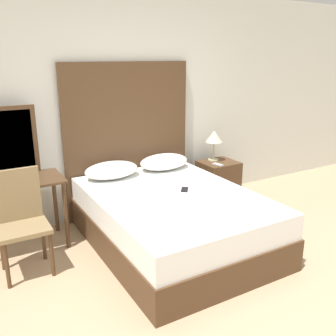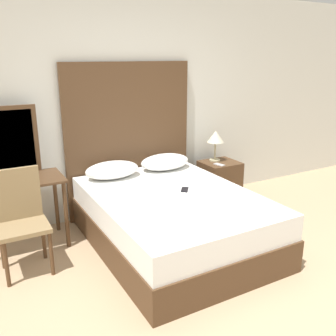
{
  "view_description": "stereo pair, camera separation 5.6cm",
  "coord_description": "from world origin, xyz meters",
  "px_view_note": "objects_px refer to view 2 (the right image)",
  "views": [
    {
      "loc": [
        -1.84,
        -1.85,
        1.94
      ],
      "look_at": [
        0.01,
        1.34,
        0.82
      ],
      "focal_mm": 40.0,
      "sensor_mm": 36.0,
      "label": 1
    },
    {
      "loc": [
        -1.79,
        -1.88,
        1.94
      ],
      "look_at": [
        0.01,
        1.34,
        0.82
      ],
      "focal_mm": 40.0,
      "sensor_mm": 36.0,
      "label": 2
    }
  ],
  "objects_px": {
    "table_lamp": "(216,138)",
    "phone_on_nightstand": "(219,165)",
    "chair": "(21,215)",
    "bed": "(173,220)",
    "nightstand": "(219,181)",
    "phone_on_bed": "(185,190)",
    "vanity_desk": "(16,192)"
  },
  "relations": [
    {
      "from": "bed",
      "to": "phone_on_bed",
      "type": "height_order",
      "value": "phone_on_bed"
    },
    {
      "from": "phone_on_bed",
      "to": "vanity_desk",
      "type": "height_order",
      "value": "vanity_desk"
    },
    {
      "from": "table_lamp",
      "to": "chair",
      "type": "xyz_separation_m",
      "value": [
        -2.6,
        -0.58,
        -0.33
      ]
    },
    {
      "from": "nightstand",
      "to": "table_lamp",
      "type": "distance_m",
      "value": 0.6
    },
    {
      "from": "bed",
      "to": "table_lamp",
      "type": "height_order",
      "value": "table_lamp"
    },
    {
      "from": "nightstand",
      "to": "chair",
      "type": "height_order",
      "value": "chair"
    },
    {
      "from": "vanity_desk",
      "to": "nightstand",
      "type": "bearing_deg",
      "value": 1.37
    },
    {
      "from": "bed",
      "to": "phone_on_nightstand",
      "type": "relative_size",
      "value": 13.0
    },
    {
      "from": "table_lamp",
      "to": "phone_on_nightstand",
      "type": "bearing_deg",
      "value": -109.25
    },
    {
      "from": "nightstand",
      "to": "vanity_desk",
      "type": "height_order",
      "value": "vanity_desk"
    },
    {
      "from": "bed",
      "to": "phone_on_nightstand",
      "type": "height_order",
      "value": "bed"
    },
    {
      "from": "table_lamp",
      "to": "phone_on_nightstand",
      "type": "height_order",
      "value": "table_lamp"
    },
    {
      "from": "vanity_desk",
      "to": "table_lamp",
      "type": "bearing_deg",
      "value": 3.31
    },
    {
      "from": "nightstand",
      "to": "phone_on_nightstand",
      "type": "bearing_deg",
      "value": -131.69
    },
    {
      "from": "bed",
      "to": "nightstand",
      "type": "xyz_separation_m",
      "value": [
        1.19,
        0.78,
        -0.01
      ]
    },
    {
      "from": "nightstand",
      "to": "chair",
      "type": "xyz_separation_m",
      "value": [
        -2.63,
        -0.49,
        0.27
      ]
    },
    {
      "from": "bed",
      "to": "phone_on_nightstand",
      "type": "xyz_separation_m",
      "value": [
        1.09,
        0.67,
        0.27
      ]
    },
    {
      "from": "phone_on_nightstand",
      "to": "table_lamp",
      "type": "bearing_deg",
      "value": 70.75
    },
    {
      "from": "vanity_desk",
      "to": "phone_on_bed",
      "type": "bearing_deg",
      "value": -23.26
    },
    {
      "from": "phone_on_nightstand",
      "to": "vanity_desk",
      "type": "bearing_deg",
      "value": 178.96
    },
    {
      "from": "phone_on_bed",
      "to": "chair",
      "type": "relative_size",
      "value": 0.17
    },
    {
      "from": "bed",
      "to": "phone_on_bed",
      "type": "bearing_deg",
      "value": 13.45
    },
    {
      "from": "table_lamp",
      "to": "vanity_desk",
      "type": "bearing_deg",
      "value": -176.69
    },
    {
      "from": "bed",
      "to": "phone_on_bed",
      "type": "xyz_separation_m",
      "value": [
        0.17,
        0.04,
        0.29
      ]
    },
    {
      "from": "phone_on_nightstand",
      "to": "chair",
      "type": "distance_m",
      "value": 2.56
    },
    {
      "from": "phone_on_bed",
      "to": "table_lamp",
      "type": "relative_size",
      "value": 0.39
    },
    {
      "from": "phone_on_bed",
      "to": "table_lamp",
      "type": "xyz_separation_m",
      "value": [
        0.99,
        0.83,
        0.3
      ]
    },
    {
      "from": "phone_on_bed",
      "to": "vanity_desk",
      "type": "bearing_deg",
      "value": 156.74
    },
    {
      "from": "phone_on_nightstand",
      "to": "chair",
      "type": "height_order",
      "value": "chair"
    },
    {
      "from": "chair",
      "to": "phone_on_nightstand",
      "type": "bearing_deg",
      "value": 8.62
    },
    {
      "from": "phone_on_nightstand",
      "to": "vanity_desk",
      "type": "relative_size",
      "value": 0.17
    },
    {
      "from": "chair",
      "to": "vanity_desk",
      "type": "bearing_deg",
      "value": 86.74
    }
  ]
}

